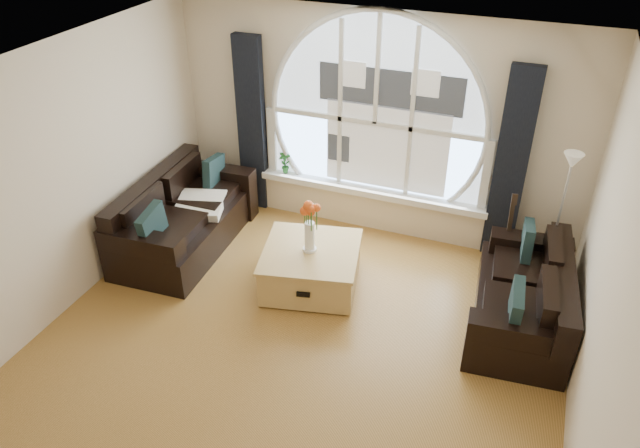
# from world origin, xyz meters

# --- Properties ---
(ground) EXTENTS (5.00, 5.50, 0.01)m
(ground) POSITION_xyz_m (0.00, 0.00, 0.00)
(ground) COLOR brown
(ground) RESTS_ON ground
(ceiling) EXTENTS (5.00, 5.50, 0.01)m
(ceiling) POSITION_xyz_m (0.00, 0.00, 2.70)
(ceiling) COLOR silver
(ceiling) RESTS_ON ground
(wall_back) EXTENTS (5.00, 0.01, 2.70)m
(wall_back) POSITION_xyz_m (0.00, 2.75, 1.35)
(wall_back) COLOR beige
(wall_back) RESTS_ON ground
(wall_left) EXTENTS (0.01, 5.50, 2.70)m
(wall_left) POSITION_xyz_m (-2.50, 0.00, 1.35)
(wall_left) COLOR beige
(wall_left) RESTS_ON ground
(wall_right) EXTENTS (0.01, 5.50, 2.70)m
(wall_right) POSITION_xyz_m (2.50, 0.00, 1.35)
(wall_right) COLOR beige
(wall_right) RESTS_ON ground
(attic_slope) EXTENTS (0.92, 5.50, 0.72)m
(attic_slope) POSITION_xyz_m (2.20, 0.00, 2.35)
(attic_slope) COLOR silver
(attic_slope) RESTS_ON ground
(arched_window) EXTENTS (2.60, 0.06, 2.15)m
(arched_window) POSITION_xyz_m (0.00, 2.72, 1.62)
(arched_window) COLOR silver
(arched_window) RESTS_ON wall_back
(window_sill) EXTENTS (2.90, 0.22, 0.08)m
(window_sill) POSITION_xyz_m (0.00, 2.65, 0.51)
(window_sill) COLOR white
(window_sill) RESTS_ON wall_back
(window_frame) EXTENTS (2.76, 0.08, 2.15)m
(window_frame) POSITION_xyz_m (0.00, 2.69, 1.62)
(window_frame) COLOR white
(window_frame) RESTS_ON wall_back
(neighbor_house) EXTENTS (1.70, 0.02, 1.50)m
(neighbor_house) POSITION_xyz_m (0.15, 2.71, 1.50)
(neighbor_house) COLOR silver
(neighbor_house) RESTS_ON wall_back
(curtain_left) EXTENTS (0.35, 0.12, 2.30)m
(curtain_left) POSITION_xyz_m (-1.60, 2.63, 1.15)
(curtain_left) COLOR black
(curtain_left) RESTS_ON ground
(curtain_right) EXTENTS (0.35, 0.12, 2.30)m
(curtain_right) POSITION_xyz_m (1.60, 2.63, 1.15)
(curtain_right) COLOR black
(curtain_right) RESTS_ON ground
(sofa_left) EXTENTS (1.07, 1.99, 0.86)m
(sofa_left) POSITION_xyz_m (-1.95, 1.43, 0.40)
(sofa_left) COLOR black
(sofa_left) RESTS_ON ground
(sofa_right) EXTENTS (1.01, 1.79, 0.77)m
(sofa_right) POSITION_xyz_m (1.97, 1.41, 0.40)
(sofa_right) COLOR black
(sofa_right) RESTS_ON ground
(coffee_chest) EXTENTS (1.23, 1.23, 0.50)m
(coffee_chest) POSITION_xyz_m (-0.24, 1.24, 0.25)
(coffee_chest) COLOR tan
(coffee_chest) RESTS_ON ground
(throw_blanket) EXTENTS (0.68, 0.68, 0.10)m
(throw_blanket) POSITION_xyz_m (-1.82, 1.60, 0.50)
(throw_blanket) COLOR silver
(throw_blanket) RESTS_ON sofa_left
(vase_flowers) EXTENTS (0.24, 0.24, 0.70)m
(vase_flowers) POSITION_xyz_m (-0.25, 1.23, 0.85)
(vase_flowers) COLOR white
(vase_flowers) RESTS_ON coffee_chest
(floor_lamp) EXTENTS (0.24, 0.24, 1.60)m
(floor_lamp) POSITION_xyz_m (2.19, 2.21, 0.80)
(floor_lamp) COLOR #B2B2B2
(floor_lamp) RESTS_ON ground
(guitar) EXTENTS (0.40, 0.31, 1.06)m
(guitar) POSITION_xyz_m (1.71, 2.28, 0.53)
(guitar) COLOR brown
(guitar) RESTS_ON ground
(potted_plant) EXTENTS (0.17, 0.12, 0.31)m
(potted_plant) POSITION_xyz_m (-1.16, 2.65, 0.70)
(potted_plant) COLOR #1E6023
(potted_plant) RESTS_ON window_sill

